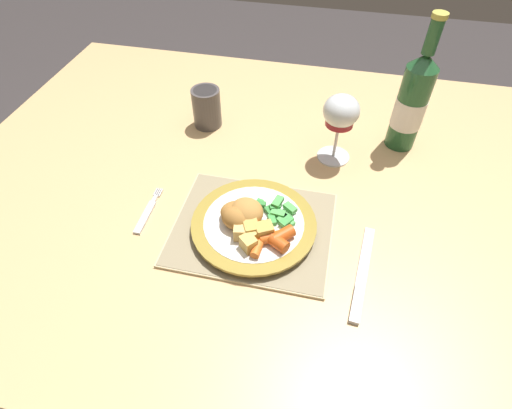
# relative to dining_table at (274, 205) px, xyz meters

# --- Properties ---
(ground_plane) EXTENTS (6.00, 6.00, 0.00)m
(ground_plane) POSITION_rel_dining_table_xyz_m (0.00, 0.00, -0.66)
(ground_plane) COLOR #383333
(dining_table) EXTENTS (1.45, 1.07, 0.74)m
(dining_table) POSITION_rel_dining_table_xyz_m (0.00, 0.00, 0.00)
(dining_table) COLOR tan
(dining_table) RESTS_ON ground
(placemat) EXTENTS (0.31, 0.25, 0.01)m
(placemat) POSITION_rel_dining_table_xyz_m (-0.02, -0.14, 0.08)
(placemat) COLOR #CCB789
(placemat) RESTS_ON dining_table
(dinner_plate) EXTENTS (0.24, 0.24, 0.02)m
(dinner_plate) POSITION_rel_dining_table_xyz_m (-0.02, -0.14, 0.09)
(dinner_plate) COLOR white
(dinner_plate) RESTS_ON placemat
(breaded_croquettes) EXTENTS (0.10, 0.09, 0.04)m
(breaded_croquettes) POSITION_rel_dining_table_xyz_m (-0.04, -0.15, 0.12)
(breaded_croquettes) COLOR #A87033
(breaded_croquettes) RESTS_ON dinner_plate
(green_beans_pile) EXTENTS (0.09, 0.09, 0.02)m
(green_beans_pile) POSITION_rel_dining_table_xyz_m (0.02, -0.12, 0.11)
(green_beans_pile) COLOR #4CA84C
(green_beans_pile) RESTS_ON dinner_plate
(glazed_carrots) EXTENTS (0.10, 0.08, 0.02)m
(glazed_carrots) POSITION_rel_dining_table_xyz_m (0.02, -0.18, 0.11)
(glazed_carrots) COLOR #CC5119
(glazed_carrots) RESTS_ON dinner_plate
(fork) EXTENTS (0.02, 0.13, 0.01)m
(fork) POSITION_rel_dining_table_xyz_m (-0.23, -0.15, 0.08)
(fork) COLOR silver
(fork) RESTS_ON dining_table
(table_knife) EXTENTS (0.04, 0.21, 0.01)m
(table_knife) POSITION_rel_dining_table_xyz_m (0.19, -0.22, 0.08)
(table_knife) COLOR silver
(table_knife) RESTS_ON dining_table
(wine_glass) EXTENTS (0.08, 0.08, 0.16)m
(wine_glass) POSITION_rel_dining_table_xyz_m (0.12, 0.11, 0.19)
(wine_glass) COLOR silver
(wine_glass) RESTS_ON dining_table
(bottle) EXTENTS (0.07, 0.07, 0.31)m
(bottle) POSITION_rel_dining_table_xyz_m (0.27, 0.20, 0.19)
(bottle) COLOR #23562D
(bottle) RESTS_ON dining_table
(roast_potatoes) EXTENTS (0.08, 0.07, 0.03)m
(roast_potatoes) POSITION_rel_dining_table_xyz_m (-0.01, -0.18, 0.12)
(roast_potatoes) COLOR #DBB256
(roast_potatoes) RESTS_ON dinner_plate
(drinking_cup) EXTENTS (0.07, 0.07, 0.10)m
(drinking_cup) POSITION_rel_dining_table_xyz_m (-0.21, 0.17, 0.13)
(drinking_cup) COLOR #4C4747
(drinking_cup) RESTS_ON dining_table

